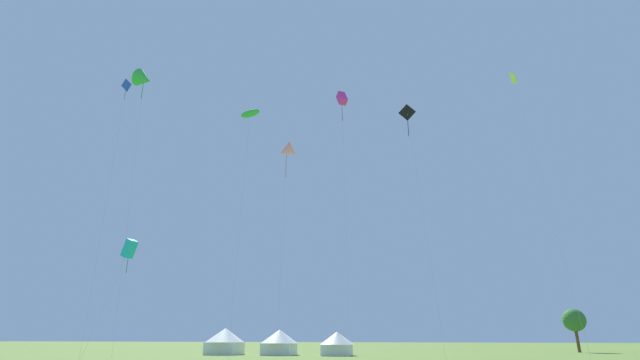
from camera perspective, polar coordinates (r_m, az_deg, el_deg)
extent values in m
cube|color=black|center=(53.24, 10.94, 8.38)|extent=(2.00, 0.33, 1.98)
cylinder|color=black|center=(52.47, 11.06, 6.69)|extent=(0.06, 0.06, 2.49)
cylinder|color=#B2B2B7|center=(48.03, 13.05, -5.35)|extent=(1.95, 1.27, 26.49)
cube|color=#1EB7CC|center=(50.33, -22.92, -7.97)|extent=(1.74, 1.37, 2.01)
cylinder|color=teal|center=(50.10, -23.14, -9.64)|extent=(0.06, 0.06, 1.98)
cylinder|color=#B2B2B7|center=(49.74, -25.42, -13.76)|extent=(2.36, 1.68, 10.66)
cube|color=#99DB2D|center=(59.58, 23.22, 11.71)|extent=(0.67, 1.86, 1.77)
cylinder|color=#B2B2B7|center=(52.84, 26.76, -2.36)|extent=(2.17, 2.45, 31.21)
cone|color=pink|center=(56.63, -4.26, 3.77)|extent=(2.45, 2.13, 2.43)
cylinder|color=#A9627C|center=(55.87, -4.31, 1.84)|extent=(0.06, 0.06, 3.06)
cylinder|color=#B2B2B7|center=(52.42, -4.85, -8.19)|extent=(0.09, 1.50, 24.20)
cube|color=blue|center=(58.30, -23.24, 10.95)|extent=(1.52, 0.65, 1.43)
cylinder|color=#183599|center=(57.77, -23.39, 9.97)|extent=(0.05, 0.05, 1.50)
cylinder|color=#B2B2B7|center=(51.96, -25.45, -3.05)|extent=(0.98, 1.61, 29.91)
ellipsoid|color=green|center=(58.79, -8.80, 8.30)|extent=(3.17, 2.08, 0.98)
cylinder|color=#B2B2B7|center=(53.62, -10.07, -5.55)|extent=(0.79, 0.54, 29.07)
cube|color=#E02DA3|center=(71.06, 2.78, 10.28)|extent=(2.10, 2.32, 2.47)
cylinder|color=#9D2072|center=(69.97, 2.81, 8.65)|extent=(0.07, 0.07, 3.32)
cylinder|color=#B2B2B7|center=(63.43, 3.25, -4.19)|extent=(0.66, 1.13, 37.09)
cone|color=green|center=(67.69, -21.33, 11.77)|extent=(3.06, 2.67, 3.05)
cylinder|color=#207C31|center=(66.81, -21.52, 10.43)|extent=(0.08, 0.08, 2.35)
cylinder|color=#B2B2B7|center=(59.64, -22.89, -2.50)|extent=(2.31, 1.67, 35.49)
cube|color=white|center=(63.34, -11.98, -20.08)|extent=(4.00, 4.00, 1.50)
cone|color=white|center=(63.33, -11.88, -18.61)|extent=(5.00, 5.00, 1.75)
cube|color=white|center=(60.70, -5.19, -20.49)|extent=(3.74, 3.74, 1.40)
cone|color=white|center=(60.69, -5.15, -19.06)|extent=(4.68, 4.68, 1.64)
cube|color=white|center=(58.87, 2.17, -20.66)|extent=(3.39, 3.39, 1.27)
cone|color=white|center=(58.85, 2.15, -19.32)|extent=(4.24, 4.24, 1.49)
cylinder|color=brown|center=(80.19, 29.76, -17.15)|extent=(0.44, 0.44, 3.38)
sphere|color=#33702D|center=(80.22, 29.41, -15.16)|extent=(3.28, 3.28, 3.28)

